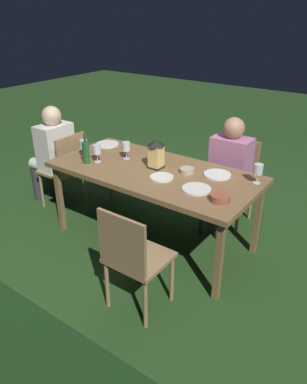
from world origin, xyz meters
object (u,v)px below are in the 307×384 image
(wine_glass_a, at_px, (258,170))
(plate_b, at_px, (217,175))
(person_in_cream, at_px, (52,151))
(chair_side_right_a, at_px, (133,256))
(bowl_bread, at_px, (220,197))
(green_bottle_on_table, at_px, (86,152))
(plate_d, at_px, (162,177))
(wine_glass_d, at_px, (84,145))
(person_in_pink, at_px, (227,170))
(plate_c, at_px, (196,189))
(chair_side_left_a, at_px, (234,177))
(bowl_olives, at_px, (187,170))
(lantern_centerpiece, at_px, (156,153))
(chair_head_far, at_px, (66,167))
(wine_glass_c, at_px, (126,147))
(dining_table, at_px, (153,175))
(plate_a, at_px, (107,144))
(wine_glass_b, at_px, (97,150))

(wine_glass_a, xyz_separation_m, plate_b, (0.34, 0.05, -0.11))
(person_in_cream, bearing_deg, chair_side_right_a, 155.10)
(chair_side_right_a, bearing_deg, bowl_bread, -116.86)
(green_bottle_on_table, height_order, plate_d, green_bottle_on_table)
(wine_glass_a, xyz_separation_m, wine_glass_d, (1.62, 0.39, 0.00))
(person_in_pink, bearing_deg, plate_c, 96.76)
(chair_side_left_a, xyz_separation_m, bowl_olives, (0.15, 0.73, 0.29))
(plate_d, bearing_deg, lantern_centerpiece, -42.95)
(person_in_cream, bearing_deg, bowl_olives, -176.02)
(chair_head_far, xyz_separation_m, bowl_bread, (-1.96, 0.19, 0.30))
(person_in_cream, height_order, plate_b, person_in_cream)
(wine_glass_c, bearing_deg, person_in_cream, 3.85)
(chair_head_far, bearing_deg, bowl_olives, -175.50)
(plate_b, bearing_deg, plate_d, 42.30)
(lantern_centerpiece, relative_size, bowl_bread, 1.69)
(wine_glass_d, relative_size, bowl_bread, 1.08)
(wine_glass_c, height_order, plate_d, wine_glass_c)
(person_in_cream, distance_m, bowl_bread, 2.17)
(person_in_pink, bearing_deg, chair_side_right_a, 90.00)
(dining_table, distance_m, wine_glass_c, 0.42)
(chair_head_far, xyz_separation_m, lantern_centerpiece, (-1.19, -0.05, 0.42))
(wine_glass_c, bearing_deg, dining_table, 169.48)
(chair_head_far, bearing_deg, person_in_pink, -158.20)
(person_in_cream, bearing_deg, wine_glass_a, -173.15)
(chair_side_right_a, bearing_deg, chair_side_left_a, -90.00)
(person_in_cream, relative_size, chair_side_right_a, 1.32)
(chair_side_right_a, relative_size, bowl_olives, 6.77)
(plate_b, bearing_deg, wine_glass_c, 9.59)
(plate_c, bearing_deg, green_bottle_on_table, 5.08)
(green_bottle_on_table, bearing_deg, plate_c, -174.92)
(person_in_pink, height_order, plate_d, person_in_pink)
(plate_a, xyz_separation_m, plate_d, (-0.96, 0.37, 0.00))
(lantern_centerpiece, relative_size, plate_a, 1.09)
(bowl_olives, bearing_deg, person_in_cream, 3.98)
(chair_side_left_a, height_order, lantern_centerpiece, lantern_centerpiece)
(lantern_centerpiece, height_order, bowl_olives, lantern_centerpiece)
(chair_side_right_a, relative_size, plate_b, 3.65)
(chair_side_right_a, distance_m, bowl_bread, 0.79)
(person_in_cream, relative_size, plate_b, 4.82)
(plate_a, distance_m, plate_c, 1.38)
(plate_a, bearing_deg, lantern_centerpiece, 165.04)
(chair_side_left_a, height_order, wine_glass_c, wine_glass_c)
(dining_table, distance_m, wine_glass_b, 0.59)
(person_in_pink, xyz_separation_m, bowl_olives, (0.15, 0.54, 0.14))
(plate_b, bearing_deg, chair_head_far, 7.28)
(person_in_cream, distance_m, wine_glass_c, 1.06)
(person_in_cream, height_order, plate_c, person_in_cream)
(plate_a, bearing_deg, chair_head_far, 32.91)
(chair_head_far, height_order, chair_side_left_a, same)
(chair_head_far, distance_m, plate_c, 1.75)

